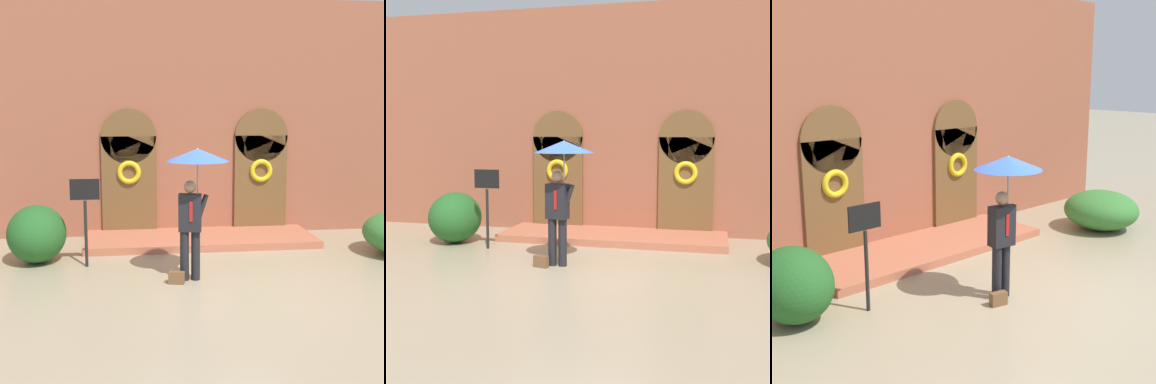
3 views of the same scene
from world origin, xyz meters
TOP-DOWN VIEW (x-y plane):
  - ground_plane at (0.00, 0.00)m, footprint 80.00×80.00m
  - building_facade at (-0.00, 4.15)m, footprint 14.00×2.30m
  - person_with_umbrella at (-0.46, 0.40)m, footprint 1.10×1.10m
  - handbag at (-0.82, 0.20)m, footprint 0.30×0.19m
  - sign_post at (-2.46, 1.46)m, footprint 0.56×0.06m
  - shrub_left at (-3.46, 1.90)m, footprint 1.16×1.36m

SIDE VIEW (x-z plane):
  - ground_plane at x=0.00m, z-range 0.00..0.00m
  - handbag at x=-0.82m, z-range 0.00..0.22m
  - shrub_left at x=-3.46m, z-range 0.00..1.15m
  - sign_post at x=-2.46m, z-range 0.30..2.02m
  - person_with_umbrella at x=-0.46m, z-range 0.73..3.09m
  - building_facade at x=0.00m, z-range -0.12..5.48m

